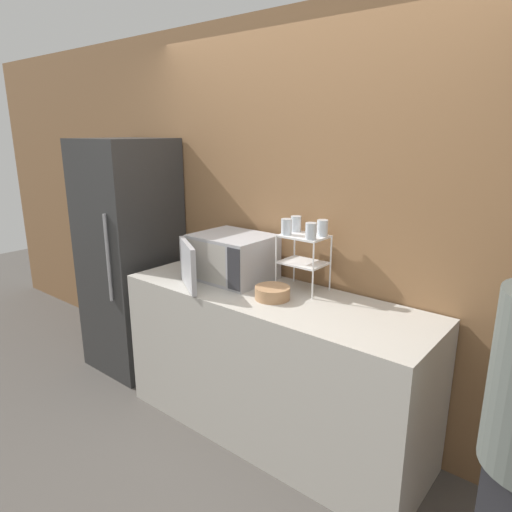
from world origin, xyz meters
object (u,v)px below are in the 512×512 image
object	(u,v)px
dish_rack	(303,251)
glass_front_left	(287,227)
glass_back_left	(296,224)
glass_front_right	(311,231)
refrigerator	(131,257)
microwave	(230,257)
glass_back_right	(322,228)
bowl	(272,293)

from	to	relation	value
dish_rack	glass_front_left	bearing A→B (deg)	-149.16
dish_rack	glass_back_left	world-z (taller)	glass_back_left
glass_front_right	refrigerator	xyz separation A→B (m)	(-1.61, -0.11, -0.41)
microwave	dish_rack	distance (m)	0.51
glass_back_left	glass_back_right	bearing A→B (deg)	-1.64
glass_front_left	bowl	xyz separation A→B (m)	(0.04, -0.19, -0.36)
glass_front_right	refrigerator	bearing A→B (deg)	-176.05
glass_front_right	glass_back_left	xyz separation A→B (m)	(-0.19, 0.12, 0.00)
glass_front_right	refrigerator	distance (m)	1.67
glass_front_right	dish_rack	bearing A→B (deg)	144.48
dish_rack	glass_front_left	distance (m)	0.18
dish_rack	glass_front_right	distance (m)	0.18
microwave	bowl	distance (m)	0.47
refrigerator	glass_back_left	bearing A→B (deg)	9.33
glass_front_left	glass_back_right	bearing A→B (deg)	30.31
dish_rack	bowl	distance (m)	0.33
microwave	glass_front_right	bearing A→B (deg)	6.13
glass_front_left	glass_back_right	distance (m)	0.21
glass_back_left	refrigerator	xyz separation A→B (m)	(-1.42, -0.23, -0.41)
microwave	refrigerator	xyz separation A→B (m)	(-1.04, -0.05, -0.17)
glass_front_left	bowl	bearing A→B (deg)	-77.37
bowl	glass_back_left	bearing A→B (deg)	99.80
glass_back_right	glass_front_right	distance (m)	0.12
dish_rack	glass_front_right	xyz separation A→B (m)	(0.09, -0.06, 0.15)
glass_front_left	refrigerator	bearing A→B (deg)	-175.19
bowl	microwave	bearing A→B (deg)	164.70
microwave	refrigerator	world-z (taller)	refrigerator
refrigerator	microwave	bearing A→B (deg)	2.73
glass_back_left	bowl	size ratio (longest dim) A/B	0.47
glass_front_left	glass_front_right	bearing A→B (deg)	-2.98
glass_back_left	bowl	xyz separation A→B (m)	(0.05, -0.30, -0.36)
dish_rack	microwave	bearing A→B (deg)	-165.60
glass_front_left	glass_back_left	bearing A→B (deg)	94.90
dish_rack	glass_back_right	world-z (taller)	glass_back_right
glass_front_right	glass_back_left	size ratio (longest dim) A/B	1.00
bowl	refrigerator	world-z (taller)	refrigerator
glass_back_left	refrigerator	distance (m)	1.50
glass_front_left	glass_back_left	xyz separation A→B (m)	(-0.01, 0.11, 0.00)
microwave	glass_back_left	xyz separation A→B (m)	(0.39, 0.18, 0.25)
glass_back_right	refrigerator	bearing A→B (deg)	-171.97
bowl	dish_rack	bearing A→B (deg)	79.06
glass_back_right	glass_front_right	size ratio (longest dim) A/B	1.00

